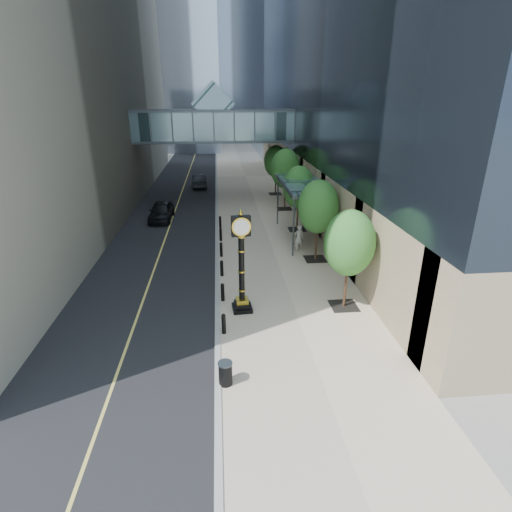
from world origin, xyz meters
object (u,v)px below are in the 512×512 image
Objects in this scene: trash_bin at (225,374)px; car_near at (161,211)px; pedestrian at (299,238)px; street_clock at (242,270)px; car_far at (199,181)px.

car_near reaches higher than trash_bin.
pedestrian reaches higher than trash_bin.
pedestrian is 13.81m from car_near.
trash_bin is at bearing -75.61° from car_near.
car_near is at bearing -53.64° from pedestrian.
street_clock is at bearing 80.17° from trash_bin.
car_far is (-7.82, 22.47, -0.21)m from pedestrian.
car_far is at bearing 79.79° from car_near.
pedestrian is 0.40× the size of car_far.
pedestrian reaches higher than car_near.
trash_bin is at bearing 90.24° from car_far.
car_far is (-3.32, 30.60, -1.52)m from street_clock.
car_near is at bearing 74.85° from car_far.
car_near is at bearing 102.92° from trash_bin.
trash_bin is (-0.97, -5.61, -1.82)m from street_clock.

